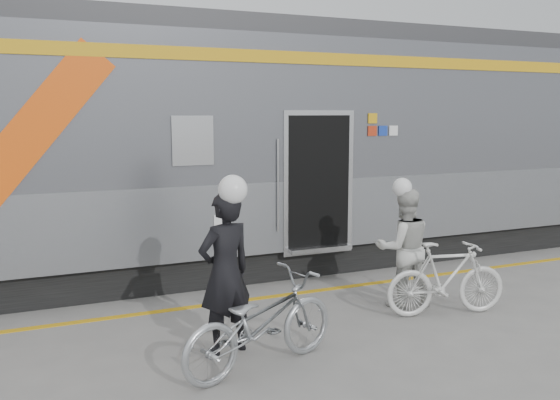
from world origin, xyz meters
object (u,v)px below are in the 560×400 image
bicycle_left (261,322)px  bicycle_right (446,279)px  man (225,273)px  woman (403,248)px

bicycle_left → bicycle_right: (2.84, 0.58, -0.01)m
man → bicycle_left: bearing=93.1°
man → bicycle_right: 3.07m
man → woman: bearing=175.1°
bicycle_left → bicycle_right: size_ratio=1.16×
bicycle_right → woman: bearing=41.0°
man → bicycle_left: 0.71m
woman → bicycle_right: (0.30, -0.55, -0.32)m
bicycle_left → man: bearing=3.1°
man → bicycle_right: size_ratio=1.11×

